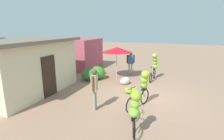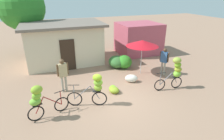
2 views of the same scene
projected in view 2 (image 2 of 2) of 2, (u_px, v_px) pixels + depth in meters
name	position (u px, v px, depth m)	size (l,w,h in m)	color
ground_plane	(115.00, 100.00, 8.71)	(60.00, 60.00, 0.00)	#9A755D
building_low	(64.00, 43.00, 12.91)	(5.38, 3.76, 2.77)	beige
shop_pink	(138.00, 38.00, 15.04)	(3.20, 2.80, 2.41)	#B34C5D
tree_behind_building	(21.00, 7.00, 13.44)	(3.35, 3.35, 5.34)	brown
hedge_bush_front_left	(117.00, 62.00, 12.31)	(1.08, 1.24, 0.78)	#366D31
hedge_bush_front_right	(124.00, 62.00, 12.19)	(0.98, 1.08, 0.86)	#338826
market_umbrella	(142.00, 43.00, 10.81)	(1.92, 1.92, 2.10)	beige
bicycle_leftmost	(40.00, 99.00, 7.08)	(1.63, 0.65, 1.50)	black
bicycle_near_pile	(94.00, 87.00, 7.94)	(1.69, 0.71, 1.53)	black
bicycle_center_loaded	(175.00, 71.00, 9.34)	(1.59, 0.44, 1.71)	black
banana_pile_on_ground	(114.00, 89.00, 9.32)	(0.66, 0.86, 0.30)	#8AA227
produce_sack	(131.00, 78.00, 10.34)	(0.70, 0.44, 0.44)	silver
person_vendor	(164.00, 59.00, 10.99)	(0.36, 0.53, 1.66)	gray
person_bystander	(63.00, 72.00, 9.02)	(0.57, 0.28, 1.73)	gray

